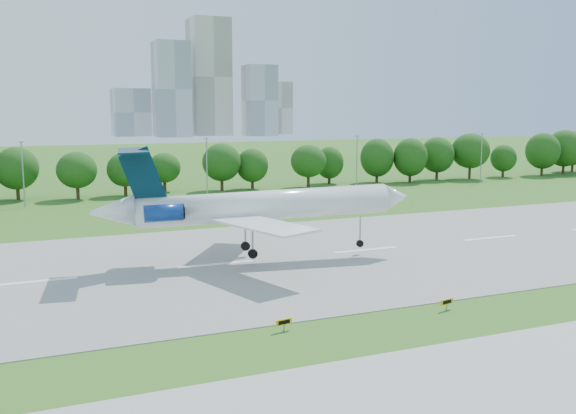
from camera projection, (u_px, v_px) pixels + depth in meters
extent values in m
plane|color=#2B5616|center=(303.00, 333.00, 52.11)|extent=(600.00, 600.00, 0.00)
cube|color=gray|center=(216.00, 265.00, 74.88)|extent=(400.00, 45.00, 0.08)
cylinder|color=#382314|center=(24.00, 191.00, 128.02)|extent=(0.70, 0.70, 3.60)
sphere|color=#18390E|center=(23.00, 169.00, 127.36)|extent=(8.40, 8.40, 8.40)
cylinder|color=#382314|center=(217.00, 183.00, 143.34)|extent=(0.70, 0.70, 3.60)
sphere|color=#18390E|center=(216.00, 163.00, 142.68)|extent=(8.40, 8.40, 8.40)
cylinder|color=#382314|center=(372.00, 176.00, 158.66)|extent=(0.70, 0.70, 3.60)
sphere|color=#18390E|center=(373.00, 158.00, 158.00)|extent=(8.40, 8.40, 8.40)
cylinder|color=#382314|center=(501.00, 170.00, 173.99)|extent=(0.70, 0.70, 3.60)
sphere|color=#18390E|center=(501.00, 154.00, 173.32)|extent=(8.40, 8.40, 8.40)
cylinder|color=gray|center=(23.00, 175.00, 118.27)|extent=(0.24, 0.24, 12.00)
cube|color=gray|center=(21.00, 142.00, 117.35)|extent=(0.90, 0.25, 0.18)
cylinder|color=gray|center=(207.00, 168.00, 131.68)|extent=(0.24, 0.24, 12.00)
cube|color=gray|center=(206.00, 139.00, 130.76)|extent=(0.90, 0.25, 0.18)
cylinder|color=gray|center=(357.00, 163.00, 145.09)|extent=(0.24, 0.24, 12.00)
cube|color=gray|center=(357.00, 136.00, 144.17)|extent=(0.90, 0.25, 0.18)
cylinder|color=gray|center=(481.00, 158.00, 158.50)|extent=(0.24, 0.24, 12.00)
cube|color=gray|center=(482.00, 134.00, 157.58)|extent=(0.90, 0.25, 0.18)
cube|color=#B2B2B7|center=(172.00, 90.00, 422.48)|extent=(22.00, 22.00, 62.00)
cube|color=beige|center=(209.00, 78.00, 446.29)|extent=(26.00, 26.00, 80.00)
cube|color=#B2B2B7|center=(260.00, 101.00, 441.97)|extent=(20.00, 20.00, 48.00)
cube|color=beige|center=(277.00, 108.00, 474.31)|extent=(18.00, 18.00, 38.00)
cube|color=#B2B2B7|center=(131.00, 112.00, 438.72)|extent=(24.00, 24.00, 32.00)
cylinder|color=white|center=(265.00, 205.00, 76.26)|extent=(30.55, 7.74, 4.30)
cone|color=white|center=(395.00, 197.00, 80.41)|extent=(3.78, 3.96, 3.61)
cone|color=white|center=(113.00, 212.00, 71.84)|extent=(5.38, 4.19, 3.65)
cube|color=white|center=(263.00, 225.00, 69.20)|extent=(8.66, 14.02, 0.38)
cube|color=white|center=(239.00, 206.00, 82.71)|extent=(11.39, 13.75, 0.38)
cube|color=#042234|center=(143.00, 176.00, 72.12)|extent=(5.27, 1.23, 6.85)
cube|color=#042234|center=(133.00, 151.00, 71.43)|extent=(4.54, 9.95, 0.30)
cylinder|color=navy|center=(163.00, 213.00, 70.70)|extent=(4.51, 2.50, 2.02)
cylinder|color=navy|center=(160.00, 206.00, 75.72)|extent=(4.51, 2.50, 2.02)
cylinder|color=gray|center=(360.00, 230.00, 79.84)|extent=(0.20, 0.20, 3.53)
cylinder|color=black|center=(360.00, 244.00, 80.10)|extent=(0.94, 0.43, 0.91)
cylinder|color=gray|center=(253.00, 239.00, 74.16)|extent=(0.24, 0.24, 3.53)
cylinder|color=black|center=(253.00, 254.00, 74.42)|extent=(1.16, 0.60, 1.11)
cylinder|color=gray|center=(245.00, 232.00, 78.40)|extent=(0.24, 0.24, 3.53)
cylinder|color=black|center=(245.00, 246.00, 78.67)|extent=(1.16, 0.60, 1.11)
cube|color=gray|center=(284.00, 327.00, 52.50)|extent=(0.11, 0.11, 0.64)
cube|color=#EFB40C|center=(284.00, 322.00, 52.43)|extent=(1.48, 0.41, 0.50)
cube|color=black|center=(285.00, 322.00, 52.35)|extent=(1.09, 0.20, 0.32)
cube|color=gray|center=(447.00, 307.00, 58.02)|extent=(0.11, 0.11, 0.64)
cube|color=#EFB40C|center=(447.00, 302.00, 57.95)|extent=(1.47, 0.48, 0.50)
cube|color=black|center=(448.00, 302.00, 57.87)|extent=(1.08, 0.26, 0.32)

